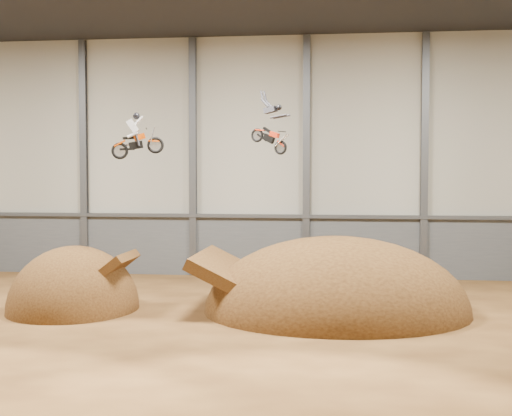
# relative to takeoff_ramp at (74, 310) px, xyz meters

# --- Properties ---
(floor) EXTENTS (40.00, 40.00, 0.00)m
(floor) POSITION_rel_takeoff_ramp_xyz_m (6.44, -3.86, 0.00)
(floor) COLOR #492C13
(floor) RESTS_ON ground
(back_wall) EXTENTS (40.00, 0.10, 14.00)m
(back_wall) POSITION_rel_takeoff_ramp_xyz_m (6.44, 11.14, 7.00)
(back_wall) COLOR #ACA998
(back_wall) RESTS_ON ground
(lower_band_back) EXTENTS (39.80, 0.18, 3.50)m
(lower_band_back) POSITION_rel_takeoff_ramp_xyz_m (6.44, 11.04, 1.75)
(lower_band_back) COLOR #4E5155
(lower_band_back) RESTS_ON ground
(steel_rail) EXTENTS (39.80, 0.35, 0.20)m
(steel_rail) POSITION_rel_takeoff_ramp_xyz_m (6.44, 10.89, 3.55)
(steel_rail) COLOR #47494F
(steel_rail) RESTS_ON lower_band_back
(steel_column_1) EXTENTS (0.40, 0.36, 13.90)m
(steel_column_1) POSITION_rel_takeoff_ramp_xyz_m (-3.56, 10.94, 7.00)
(steel_column_1) COLOR #47494F
(steel_column_1) RESTS_ON ground
(steel_column_2) EXTENTS (0.40, 0.36, 13.90)m
(steel_column_2) POSITION_rel_takeoff_ramp_xyz_m (3.11, 10.94, 7.00)
(steel_column_2) COLOR #47494F
(steel_column_2) RESTS_ON ground
(steel_column_3) EXTENTS (0.40, 0.36, 13.90)m
(steel_column_3) POSITION_rel_takeoff_ramp_xyz_m (9.77, 10.94, 7.00)
(steel_column_3) COLOR #47494F
(steel_column_3) RESTS_ON ground
(steel_column_4) EXTENTS (0.40, 0.36, 13.90)m
(steel_column_4) POSITION_rel_takeoff_ramp_xyz_m (16.44, 10.94, 7.00)
(steel_column_4) COLOR #47494F
(steel_column_4) RESTS_ON ground
(takeoff_ramp) EXTENTS (5.70, 6.58, 5.70)m
(takeoff_ramp) POSITION_rel_takeoff_ramp_xyz_m (0.00, 0.00, 0.00)
(takeoff_ramp) COLOR #37200D
(takeoff_ramp) RESTS_ON ground
(landing_ramp) EXTENTS (11.56, 10.23, 6.67)m
(landing_ramp) POSITION_rel_takeoff_ramp_xyz_m (11.62, 0.81, 0.00)
(landing_ramp) COLOR #37200D
(landing_ramp) RESTS_ON ground
(fmx_rider_a) EXTENTS (2.67, 1.47, 2.36)m
(fmx_rider_a) POSITION_rel_takeoff_ramp_xyz_m (3.14, -0.32, 7.83)
(fmx_rider_a) COLOR #D14502
(fmx_rider_b) EXTENTS (3.20, 2.02, 3.03)m
(fmx_rider_b) POSITION_rel_takeoff_ramp_xyz_m (8.58, 0.45, 8.26)
(fmx_rider_b) COLOR #AF270F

